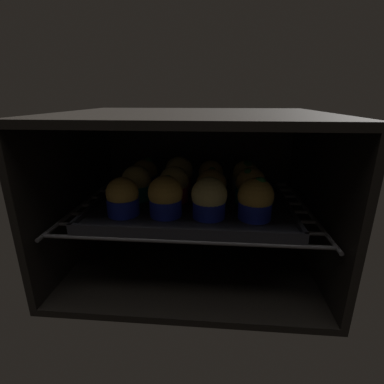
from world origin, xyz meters
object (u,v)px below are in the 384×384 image
Objects in this scene: muffin_row1_col2 at (211,187)px; muffin_row0_col2 at (209,199)px; muffin_row0_col3 at (256,200)px; muffin_row1_col1 at (174,185)px; muffin_row0_col0 at (123,198)px; muffin_row2_col2 at (211,177)px; muffin_row0_col1 at (166,197)px; baking_tray at (192,203)px; muffin_row1_col0 at (137,184)px; muffin_row2_col0 at (145,175)px; muffin_row2_col3 at (245,177)px; muffin_row2_col1 at (179,174)px; muffin_row1_col3 at (250,186)px.

muffin_row0_col2 is at bearing -91.61° from muffin_row1_col2.
muffin_row1_col1 is at bearing 153.52° from muffin_row0_col3.
muffin_row0_col0 is 0.92× the size of muffin_row0_col3.
muffin_row0_col2 is at bearing 0.46° from muffin_row0_col0.
muffin_row0_col3 is at bearing -44.75° from muffin_row1_col2.
muffin_row0_col1 is at bearing -115.90° from muffin_row2_col2.
muffin_row1_col0 reaches higher than baking_tray.
muffin_row1_col0 is 0.98× the size of muffin_row1_col1.
muffin_row1_col0 is 9.18cm from muffin_row2_col0.
muffin_row1_col0 is (-26.83, 9.20, -0.23)cm from muffin_row0_col3.
muffin_row2_col0 is 0.98× the size of muffin_row2_col3.
muffin_row0_col2 reaches higher than muffin_row0_col0.
muffin_row2_col0 is at bearing 91.94° from muffin_row1_col0.
muffin_row0_col3 is at bearing -33.73° from baking_tray.
muffin_row2_col3 is at bearing 91.34° from muffin_row0_col3.
muffin_row1_col2 is at bearing -133.25° from muffin_row2_col3.
muffin_row2_col1 is (9.33, -0.22, 0.58)cm from muffin_row2_col0.
muffin_row1_col3 is at bearing 44.78° from muffin_row0_col2.
muffin_row1_col1 is 1.00× the size of muffin_row1_col3.
muffin_row1_col2 reaches higher than muffin_row2_col2.
muffin_row0_col1 is at bearing -46.90° from muffin_row1_col0.
muffin_row1_col0 is at bearing -88.06° from muffin_row2_col0.
muffin_row1_col0 is at bearing 152.01° from muffin_row0_col2.
baking_tray is 10.90cm from muffin_row2_col2.
muffin_row1_col0 is at bearing -152.55° from muffin_row2_col2.
muffin_row2_col3 reaches higher than muffin_row0_col0.
muffin_row1_col3 is at bearing 90.78° from muffin_row0_col3.
muffin_row0_col1 is 18.13cm from muffin_row2_col1.
muffin_row1_col3 is 19.92cm from muffin_row2_col1.
muffin_row2_col1 is 1.05× the size of muffin_row2_col3.
muffin_row2_col3 is (13.13, 9.08, 4.25)cm from baking_tray.
muffin_row2_col2 is at bearing 179.15° from muffin_row2_col3.
muffin_row2_col3 is (8.62, 9.16, 0.19)cm from muffin_row1_col2.
muffin_row1_col2 is at bearing 88.39° from muffin_row0_col2.
muffin_row1_col3 is at bearing -0.21° from baking_tray.
muffin_row1_col2 is 0.98× the size of muffin_row2_col0.
muffin_row0_col3 is 32.77cm from muffin_row2_col0.
muffin_row2_col2 is (-0.08, 18.37, -0.44)cm from muffin_row0_col2.
muffin_row0_col2 is 0.97× the size of muffin_row0_col3.
muffin_row2_col3 is at bearing -0.85° from muffin_row2_col2.
muffin_row0_col3 is (18.24, -0.03, -0.00)cm from muffin_row0_col1.
muffin_row0_col1 reaches higher than muffin_row0_col0.
baking_tray is 16.96cm from muffin_row2_col0.
muffin_row0_col3 is 20.54cm from muffin_row2_col2.
muffin_row2_col0 is at bearing 115.87° from muffin_row0_col1.
muffin_row1_col2 is (17.78, -0.24, -0.25)cm from muffin_row1_col0.
muffin_row1_col1 is (9.08, -0.36, 0.10)cm from muffin_row1_col0.
muffin_row0_col3 reaches higher than muffin_row2_col3.
muffin_row0_col3 is (9.30, 0.11, 0.04)cm from muffin_row0_col2.
baking_tray is 5.20× the size of muffin_row0_col2.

